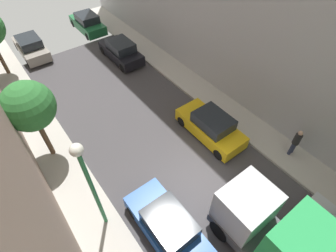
# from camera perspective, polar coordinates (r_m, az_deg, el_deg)

# --- Properties ---
(ground) EXTENTS (32.00, 32.00, 0.00)m
(ground) POSITION_cam_1_polar(r_m,az_deg,el_deg) (13.43, 6.37, -12.17)
(ground) COLOR #423F42
(sidewalk_left) EXTENTS (2.00, 44.00, 0.15)m
(sidewalk_left) POSITION_cam_1_polar(r_m,az_deg,el_deg) (12.27, -13.01, -23.98)
(sidewalk_left) COLOR #B7B2A8
(sidewalk_left) RESTS_ON ground
(sidewalk_right) EXTENTS (2.00, 44.00, 0.15)m
(sidewalk_right) POSITION_cam_1_polar(r_m,az_deg,el_deg) (16.02, 19.85, -2.04)
(sidewalk_right) COLOR #B7B2A8
(sidewalk_right) RESTS_ON ground
(parked_car_left_2) EXTENTS (1.78, 4.20, 1.57)m
(parked_car_left_2) POSITION_cam_1_polar(r_m,az_deg,el_deg) (11.58, -0.05, -21.21)
(parked_car_left_2) COLOR #194799
(parked_car_left_2) RESTS_ON ground
(parked_car_left_3) EXTENTS (1.78, 4.20, 1.57)m
(parked_car_left_3) POSITION_cam_1_polar(r_m,az_deg,el_deg) (24.14, -27.91, 15.09)
(parked_car_left_3) COLOR gray
(parked_car_left_3) RESTS_ON ground
(parked_car_right_2) EXTENTS (1.78, 4.20, 1.57)m
(parked_car_right_2) POSITION_cam_1_polar(r_m,az_deg,el_deg) (14.89, 9.40, -0.07)
(parked_car_right_2) COLOR gold
(parked_car_right_2) RESTS_ON ground
(parked_car_right_3) EXTENTS (1.78, 4.20, 1.57)m
(parked_car_right_3) POSITION_cam_1_polar(r_m,az_deg,el_deg) (21.33, -10.30, 15.90)
(parked_car_right_3) COLOR black
(parked_car_right_3) RESTS_ON ground
(parked_car_right_4) EXTENTS (1.78, 4.20, 1.57)m
(parked_car_right_4) POSITION_cam_1_polar(r_m,az_deg,el_deg) (26.25, -17.27, 20.79)
(parked_car_right_4) COLOR #1E6638
(parked_car_right_4) RESTS_ON ground
(pedestrian) EXTENTS (0.40, 0.36, 1.72)m
(pedestrian) POSITION_cam_1_polar(r_m,az_deg,el_deg) (15.03, 26.31, -3.14)
(pedestrian) COLOR #2D334C
(pedestrian) RESTS_ON sidewalk_right
(street_tree_2) EXTENTS (2.36, 2.36, 4.61)m
(street_tree_2) POSITION_cam_1_polar(r_m,az_deg,el_deg) (13.26, -28.29, 3.78)
(street_tree_2) COLOR brown
(street_tree_2) RESTS_ON sidewalk_left
(lamp_post) EXTENTS (0.44, 0.44, 5.34)m
(lamp_post) POSITION_cam_1_polar(r_m,az_deg,el_deg) (9.55, -17.14, -10.93)
(lamp_post) COLOR #26723F
(lamp_post) RESTS_ON sidewalk_left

